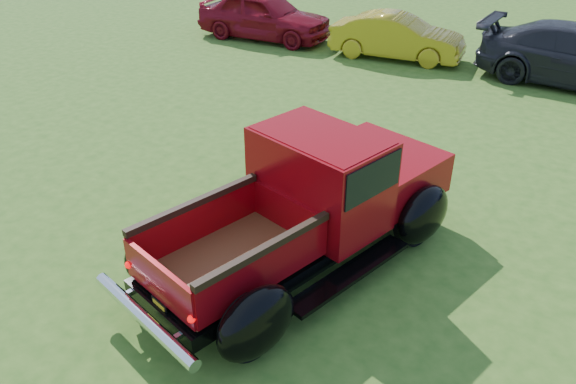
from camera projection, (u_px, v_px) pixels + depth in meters
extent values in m
plane|color=#2E5418|center=(297.00, 262.00, 8.14)|extent=(120.00, 120.00, 0.00)
cylinder|color=black|center=(167.00, 260.00, 7.50)|extent=(0.47, 0.85, 0.81)
cylinder|color=black|center=(251.00, 326.00, 6.43)|extent=(0.47, 0.85, 0.81)
cylinder|color=black|center=(331.00, 179.00, 9.44)|extent=(0.47, 0.85, 0.81)
cylinder|color=black|center=(416.00, 219.00, 8.37)|extent=(0.47, 0.85, 0.81)
cube|color=black|center=(301.00, 234.00, 7.94)|extent=(2.73, 4.98, 0.20)
cube|color=maroon|center=(377.00, 170.00, 8.73)|extent=(2.09, 1.95, 0.63)
cube|color=silver|center=(407.00, 155.00, 9.21)|extent=(1.57, 0.52, 0.51)
cube|color=maroon|center=(320.00, 179.00, 7.77)|extent=(2.07, 1.64, 1.32)
cube|color=black|center=(321.00, 156.00, 7.59)|extent=(2.08, 1.55, 0.51)
cube|color=maroon|center=(321.00, 137.00, 7.45)|extent=(1.96, 1.52, 0.08)
cube|color=brown|center=(230.00, 263.00, 7.09)|extent=(1.90, 2.34, 0.05)
cube|color=maroon|center=(197.00, 224.00, 7.39)|extent=(0.63, 1.96, 0.53)
cube|color=maroon|center=(266.00, 270.00, 6.53)|extent=(0.63, 1.96, 0.53)
cube|color=maroon|center=(288.00, 215.00, 7.57)|extent=(1.33, 0.44, 0.53)
cube|color=maroon|center=(159.00, 282.00, 6.35)|extent=(1.33, 0.45, 0.53)
cube|color=black|center=(195.00, 203.00, 7.23)|extent=(0.67, 1.97, 0.09)
cube|color=black|center=(266.00, 249.00, 6.37)|extent=(0.67, 1.97, 0.09)
ellipsoid|color=black|center=(162.00, 250.00, 7.50)|extent=(0.76, 1.17, 0.89)
ellipsoid|color=black|center=(257.00, 323.00, 6.30)|extent=(0.76, 1.17, 0.89)
ellipsoid|color=black|center=(327.00, 170.00, 9.45)|extent=(0.76, 1.17, 0.89)
ellipsoid|color=black|center=(423.00, 215.00, 8.25)|extent=(0.76, 1.17, 0.89)
cube|color=black|center=(254.00, 216.00, 8.57)|extent=(0.92, 2.14, 0.06)
cube|color=black|center=(350.00, 273.00, 7.37)|extent=(0.92, 2.14, 0.06)
cylinder|color=silver|center=(144.00, 318.00, 6.40)|extent=(1.94, 0.72, 0.16)
cube|color=black|center=(160.00, 306.00, 6.50)|extent=(0.30, 0.10, 0.15)
cube|color=gold|center=(159.00, 307.00, 6.49)|extent=(0.24, 0.08, 0.10)
sphere|color=#CC0505|center=(129.00, 265.00, 6.79)|extent=(0.09, 0.09, 0.09)
sphere|color=#CC0505|center=(191.00, 319.00, 5.98)|extent=(0.09, 0.09, 0.09)
imported|color=maroon|center=(264.00, 15.00, 18.14)|extent=(4.45, 1.91, 1.50)
imported|color=#A38815|center=(397.00, 37.00, 16.34)|extent=(3.94, 1.69, 1.26)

